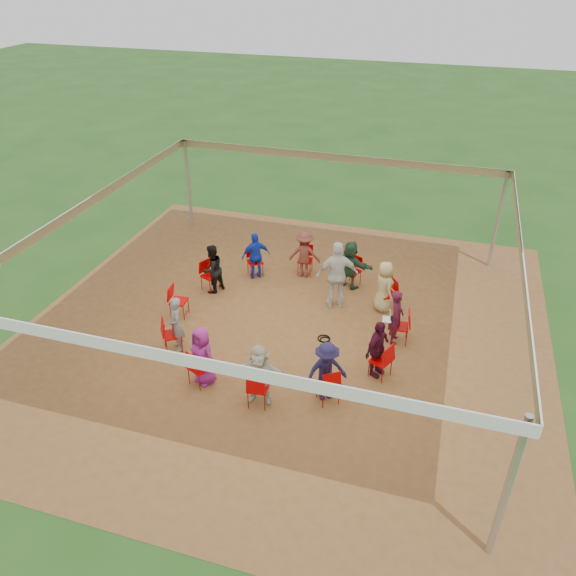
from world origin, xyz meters
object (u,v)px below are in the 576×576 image
(chair_4, at_px, (255,262))
(person_seated_3, at_px, (305,254))
(laptop, at_px, (389,318))
(chair_8, at_px, (200,368))
(chair_3, at_px, (305,260))
(chair_1, at_px, (387,294))
(person_seated_8, at_px, (259,374))
(person_seated_2, at_px, (350,265))
(person_seated_5, at_px, (212,269))
(chair_0, at_px, (400,326))
(person_seated_9, at_px, (326,372))
(chair_6, at_px, (179,301))
(person_seated_4, at_px, (256,256))
(person_seated_6, at_px, (176,324))
(chair_5, at_px, (210,276))
(standing_person, at_px, (337,275))
(chair_11, at_px, (381,361))
(chair_2, at_px, (352,272))
(person_seated_10, at_px, (377,349))
(person_seated_7, at_px, (203,356))
(cable_coil, at_px, (324,339))
(chair_9, at_px, (258,388))
(person_seated_0, at_px, (396,317))
(person_seated_1, at_px, (384,286))
(chair_7, at_px, (172,335))

(chair_4, height_order, person_seated_3, person_seated_3)
(laptop, bearing_deg, chair_8, 121.75)
(chair_3, distance_m, chair_4, 1.48)
(chair_1, distance_m, person_seated_8, 4.86)
(person_seated_2, bearing_deg, person_seated_8, 105.00)
(person_seated_3, xyz_separation_m, person_seated_5, (-2.23, -1.59, 0.00))
(chair_0, relative_size, person_seated_9, 0.63)
(chair_6, distance_m, person_seated_4, 2.82)
(chair_0, height_order, person_seated_6, person_seated_6)
(chair_5, bearing_deg, laptop, 104.19)
(chair_5, height_order, standing_person, standing_person)
(chair_11, xyz_separation_m, person_seated_2, (-1.47, 3.68, 0.27))
(chair_3, xyz_separation_m, chair_11, (2.88, -4.03, 0.00))
(person_seated_2, bearing_deg, person_seated_4, 30.00)
(chair_2, relative_size, person_seated_9, 0.63)
(chair_3, xyz_separation_m, chair_6, (-2.57, -3.13, 0.00))
(person_seated_5, bearing_deg, person_seated_10, 90.00)
(person_seated_7, bearing_deg, cable_coil, 70.58)
(chair_3, bearing_deg, chair_9, 90.00)
(person_seated_0, distance_m, person_seated_1, 1.42)
(person_seated_9, xyz_separation_m, laptop, (0.97, 2.48, -0.05))
(person_seated_4, bearing_deg, standing_person, 126.62)
(chair_8, distance_m, person_seated_6, 1.48)
(chair_0, distance_m, chair_9, 4.05)
(chair_5, relative_size, cable_coil, 2.18)
(chair_7, bearing_deg, person_seated_3, 119.29)
(person_seated_2, relative_size, person_seated_4, 1.00)
(chair_11, height_order, person_seated_2, person_seated_2)
(chair_1, height_order, person_seated_5, person_seated_5)
(chair_7, xyz_separation_m, person_seated_6, (0.10, 0.07, 0.27))
(chair_1, relative_size, chair_3, 1.00)
(laptop, bearing_deg, person_seated_3, 43.20)
(chair_1, xyz_separation_m, chair_7, (-4.66, -3.33, 0.00))
(chair_11, height_order, person_seated_4, person_seated_4)
(chair_8, xyz_separation_m, standing_person, (2.19, 4.00, 0.51))
(chair_7, xyz_separation_m, chair_11, (4.94, 0.48, 0.00))
(chair_4, xyz_separation_m, person_seated_8, (1.93, -5.06, 0.27))
(chair_2, xyz_separation_m, chair_3, (-1.46, 0.24, 0.00))
(chair_5, height_order, person_seated_3, person_seated_3)
(person_seated_3, relative_size, person_seated_6, 1.00)
(person_seated_5, bearing_deg, person_seated_3, 150.00)
(chair_1, xyz_separation_m, chair_9, (-2.05, -4.51, 0.00))
(chair_1, bearing_deg, chair_4, 45.00)
(standing_person, xyz_separation_m, laptop, (1.56, -1.15, -0.30))
(chair_4, bearing_deg, laptop, 118.25)
(chair_0, bearing_deg, person_seated_7, 119.29)
(person_seated_3, bearing_deg, person_seated_7, 75.00)
(person_seated_3, height_order, person_seated_8, same)
(chair_0, bearing_deg, chair_11, 165.00)
(person_seated_10, bearing_deg, chair_2, 43.77)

